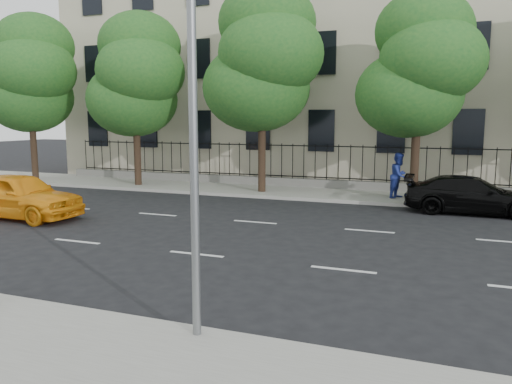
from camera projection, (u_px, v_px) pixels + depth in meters
ground at (145, 282)px, 11.21m from camera, size 120.00×120.00×0.00m
far_sidewalk at (306, 193)px, 24.16m from camera, size 60.00×4.00×0.15m
lane_markings at (230, 236)px, 15.61m from camera, size 49.60×4.62×0.01m
masonry_building at (345, 31)px, 31.13m from camera, size 34.60×12.11×18.50m
iron_fence at (315, 177)px, 25.65m from camera, size 30.00×0.50×2.20m
street_light at (207, 24)px, 7.95m from camera, size 0.25×3.32×8.05m
tree_a at (32, 74)px, 28.25m from camera, size 5.71×5.31×9.39m
tree_b at (137, 76)px, 25.85m from camera, size 5.53×5.12×8.97m
tree_c at (264, 59)px, 23.32m from camera, size 5.89×5.50×9.80m
tree_d at (420, 66)px, 20.97m from camera, size 5.34×4.94×8.84m
yellow_taxi at (18, 195)px, 18.28m from camera, size 5.02×2.09×1.70m
black_sedan at (472, 195)px, 19.20m from camera, size 5.02×2.09×1.45m
pedestrian_far at (399, 175)px, 22.01m from camera, size 1.06×1.19×2.01m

